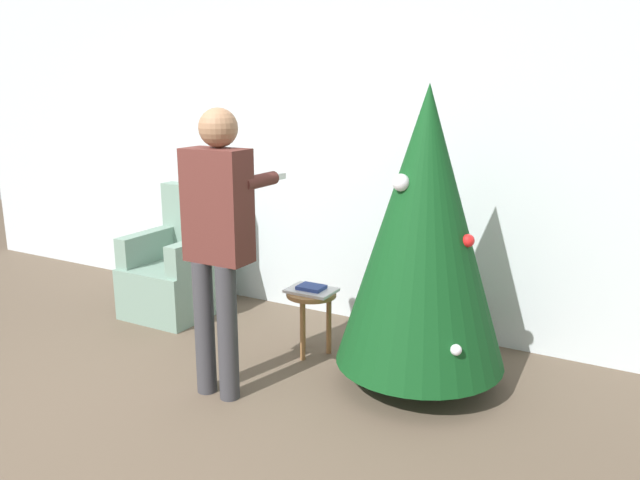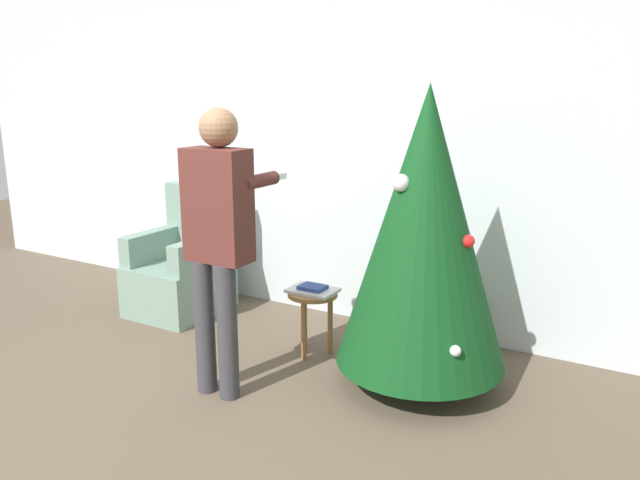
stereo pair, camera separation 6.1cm
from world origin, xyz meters
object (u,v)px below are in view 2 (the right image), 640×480
object	(u,v)px
christmas_tree	(424,229)
person_standing	(218,229)
side_stool	(313,304)
armchair	(183,269)

from	to	relation	value
christmas_tree	person_standing	size ratio (longest dim) A/B	1.08
person_standing	side_stool	bearing A→B (deg)	74.99
christmas_tree	armchair	bearing A→B (deg)	172.71
christmas_tree	armchair	world-z (taller)	christmas_tree
person_standing	armchair	bearing A→B (deg)	141.02
armchair	side_stool	xyz separation A→B (m)	(1.37, -0.22, 0.02)
armchair	side_stool	bearing A→B (deg)	-9.08
armchair	person_standing	bearing A→B (deg)	-38.98
side_stool	christmas_tree	bearing A→B (deg)	-4.20
christmas_tree	person_standing	world-z (taller)	christmas_tree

